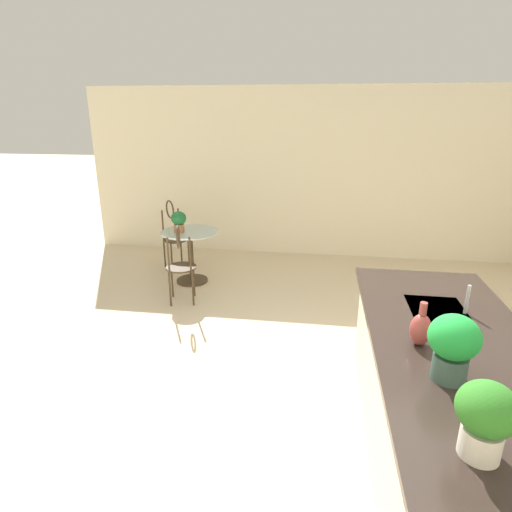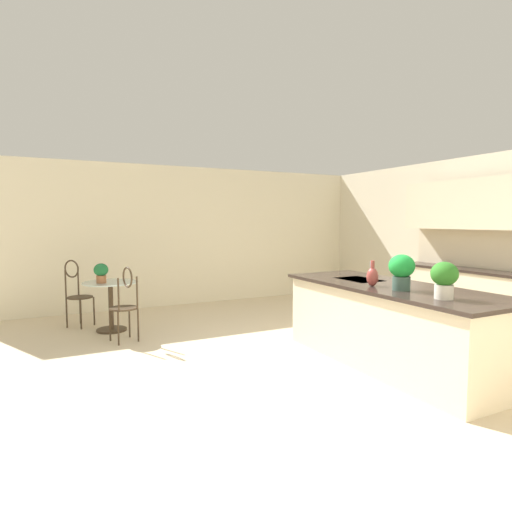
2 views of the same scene
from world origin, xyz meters
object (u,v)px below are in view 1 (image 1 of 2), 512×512
object	(u,v)px
chair_by_island	(180,260)
potted_plant_on_table	(179,220)
bistro_table	(191,252)
potted_plant_counter_far	(486,416)
potted_plant_counter_near	(453,344)
chair_near_window	(174,231)
vase_on_counter	(420,329)

from	to	relation	value
chair_by_island	potted_plant_on_table	xyz separation A→B (m)	(-0.67, -0.22, 0.33)
bistro_table	potted_plant_counter_far	world-z (taller)	potted_plant_counter_far
bistro_table	potted_plant_counter_far	distance (m)	4.63
potted_plant_counter_near	potted_plant_on_table	bearing A→B (deg)	-141.34
chair_near_window	chair_by_island	size ratio (longest dim) A/B	1.00
bistro_table	potted_plant_counter_far	xyz separation A→B (m)	(3.86, 2.46, 0.67)
potted_plant_on_table	bistro_table	bearing A→B (deg)	110.91
bistro_table	potted_plant_counter_near	size ratio (longest dim) A/B	2.11
chair_by_island	vase_on_counter	distance (m)	3.25
vase_on_counter	potted_plant_counter_near	bearing A→B (deg)	13.03
chair_near_window	chair_by_island	world-z (taller)	same
potted_plant_counter_far	bistro_table	bearing A→B (deg)	-147.54
chair_near_window	potted_plant_counter_near	world-z (taller)	potted_plant_counter_near
potted_plant_on_table	chair_by_island	bearing A→B (deg)	18.38
chair_by_island	potted_plant_on_table	world-z (taller)	chair_by_island
chair_by_island	potted_plant_counter_near	distance (m)	3.57
chair_near_window	potted_plant_on_table	bearing A→B (deg)	26.66
chair_by_island	potted_plant_counter_far	world-z (taller)	potted_plant_counter_far
chair_by_island	potted_plant_counter_far	distance (m)	3.98
potted_plant_counter_near	chair_near_window	bearing A→B (deg)	-142.97
bistro_table	chair_near_window	xyz separation A→B (m)	(-0.54, -0.43, 0.13)
potted_plant_on_table	potted_plant_counter_near	world-z (taller)	potted_plant_counter_near
potted_plant_on_table	potted_plant_counter_far	size ratio (longest dim) A/B	0.83
potted_plant_counter_far	vase_on_counter	bearing A→B (deg)	-176.28
bistro_table	potted_plant_on_table	bearing A→B (deg)	-69.09
bistro_table	potted_plant_counter_near	world-z (taller)	potted_plant_counter_near
chair_by_island	potted_plant_on_table	distance (m)	0.78
vase_on_counter	bistro_table	bearing A→B (deg)	-141.01
potted_plant_counter_far	potted_plant_counter_near	xyz separation A→B (m)	(-0.55, 0.02, 0.02)
chair_near_window	chair_by_island	bearing A→B (deg)	22.41
potted_plant_on_table	vase_on_counter	distance (m)	3.86
bistro_table	potted_plant_counter_near	bearing A→B (deg)	36.82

